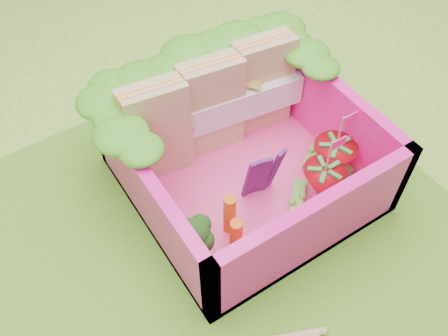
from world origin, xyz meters
The scene contains 12 objects.
ground centered at (0.00, 0.00, 0.00)m, with size 14.00×14.00×0.00m, color #7CB533.
placemat centered at (0.00, 0.00, 0.01)m, with size 2.60×2.60×0.03m, color #669E23.
bento_floor centered at (0.29, 0.27, 0.06)m, with size 1.30×1.30×0.05m, color #F73F8F.
bento_box centered at (0.29, 0.27, 0.31)m, with size 1.30×1.30×0.55m.
lettuce_ruffle centered at (0.29, 0.73, 0.64)m, with size 1.43×0.76×0.11m.
sandwich_stack centered at (0.29, 0.63, 0.40)m, with size 1.19×0.33×0.65m.
broccoli centered at (-0.22, -0.02, 0.25)m, with size 0.31×0.31×0.25m.
carrot_sticks centered at (0.00, -0.04, 0.21)m, with size 0.11×0.19×0.29m.
purple_wedges centered at (0.31, 0.12, 0.27)m, with size 0.22×0.05×0.38m.
strawberry_left centered at (0.59, -0.08, 0.21)m, with size 0.25×0.25×0.49m.
strawberry_right centered at (0.75, 0.01, 0.22)m, with size 0.26×0.26×0.50m.
snap_peas centered at (0.67, 0.04, 0.11)m, with size 0.65×0.50×0.05m.
Camera 1 is at (-0.83, -1.23, 2.50)m, focal length 40.00 mm.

